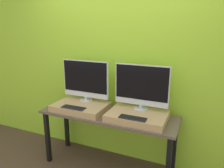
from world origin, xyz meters
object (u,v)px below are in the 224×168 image
at_px(keyboard_left, 73,108).
at_px(monitor_right, 142,86).
at_px(keyboard_right, 133,118).
at_px(monitor_left, 85,80).

xyz_separation_m(keyboard_left, monitor_right, (0.76, 0.31, 0.28)).
bearing_deg(keyboard_right, monitor_right, 90.00).
distance_m(monitor_right, keyboard_right, 0.41).
height_order(monitor_left, monitor_right, same).
distance_m(monitor_left, keyboard_right, 0.87).
xyz_separation_m(monitor_left, keyboard_left, (0.00, -0.31, -0.28)).
bearing_deg(monitor_right, keyboard_right, -90.00).
relative_size(monitor_left, keyboard_right, 2.16).
relative_size(keyboard_left, monitor_right, 0.46).
bearing_deg(monitor_left, keyboard_left, -90.00).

